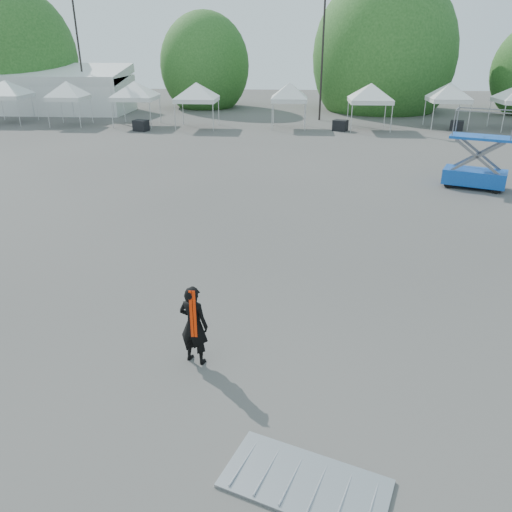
{
  "coord_description": "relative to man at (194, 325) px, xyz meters",
  "views": [
    {
      "loc": [
        0.89,
        -11.65,
        6.21
      ],
      "look_at": [
        0.05,
        -0.35,
        1.3
      ],
      "focal_mm": 35.0,
      "sensor_mm": 36.0,
      "label": 1
    }
  ],
  "objects": [
    {
      "name": "tent_a",
      "position": [
        -21.13,
        31.56,
        2.18
      ],
      "size": [
        4.51,
        4.51,
        3.88
      ],
      "color": "silver",
      "rests_on": "ground"
    },
    {
      "name": "ground",
      "position": [
        1.03,
        3.0,
        -0.88
      ],
      "size": [
        120.0,
        120.0,
        0.0
      ],
      "primitive_type": "plane",
      "color": "#474442",
      "rests_on": "ground"
    },
    {
      "name": "light_pole_west",
      "position": [
        -16.97,
        37.0,
        4.89
      ],
      "size": [
        0.6,
        0.25,
        10.3
      ],
      "color": "black",
      "rests_on": "ground"
    },
    {
      "name": "crate_west",
      "position": [
        -9.42,
        28.37,
        -0.48
      ],
      "size": [
        1.19,
        1.04,
        0.79
      ],
      "primitive_type": "cube",
      "rotation": [
        0.0,
        0.0,
        -0.28
      ],
      "color": "black",
      "rests_on": "ground"
    },
    {
      "name": "tent_c",
      "position": [
        -10.48,
        31.06,
        2.18
      ],
      "size": [
        4.49,
        4.49,
        3.88
      ],
      "color": "silver",
      "rests_on": "ground"
    },
    {
      "name": "crate_mid",
      "position": [
        5.35,
        29.59,
        -0.49
      ],
      "size": [
        1.23,
        1.13,
        0.78
      ],
      "primitive_type": "cube",
      "rotation": [
        0.0,
        0.0,
        -0.44
      ],
      "color": "black",
      "rests_on": "ground"
    },
    {
      "name": "light_pole_east",
      "position": [
        4.03,
        35.0,
        4.64
      ],
      "size": [
        0.6,
        0.25,
        9.8
      ],
      "color": "black",
      "rests_on": "ground"
    },
    {
      "name": "tent_g",
      "position": [
        13.47,
        31.5,
        2.18
      ],
      "size": [
        4.01,
        4.01,
        3.88
      ],
      "color": "silver",
      "rests_on": "ground"
    },
    {
      "name": "marquee",
      "position": [
        -20.97,
        38.0,
        1.09
      ],
      "size": [
        15.0,
        6.25,
        4.23
      ],
      "color": "silver",
      "rests_on": "ground"
    },
    {
      "name": "tent_e",
      "position": [
        1.49,
        30.66,
        2.18
      ],
      "size": [
        3.75,
        3.75,
        3.88
      ],
      "color": "silver",
      "rests_on": "ground"
    },
    {
      "name": "tent_f",
      "position": [
        7.49,
        30.38,
        2.18
      ],
      "size": [
        4.33,
        4.33,
        3.88
      ],
      "color": "silver",
      "rests_on": "ground"
    },
    {
      "name": "crate_east",
      "position": [
        14.05,
        30.4,
        -0.52
      ],
      "size": [
        1.11,
        0.98,
        0.72
      ],
      "primitive_type": "cube",
      "rotation": [
        0.0,
        0.0,
        -0.34
      ],
      "color": "black",
      "rests_on": "ground"
    },
    {
      "name": "tree_mid_w",
      "position": [
        -6.97,
        43.0,
        3.05
      ],
      "size": [
        4.16,
        4.16,
        6.33
      ],
      "color": "#382314",
      "rests_on": "ground"
    },
    {
      "name": "tree_mid_e",
      "position": [
        10.03,
        42.0,
        3.96
      ],
      "size": [
        5.12,
        5.12,
        7.79
      ],
      "color": "#382314",
      "rests_on": "ground"
    },
    {
      "name": "tree_far_w",
      "position": [
        -24.97,
        41.0,
        3.66
      ],
      "size": [
        4.8,
        4.8,
        7.3
      ],
      "color": "#382314",
      "rests_on": "ground"
    },
    {
      "name": "barrier_mid",
      "position": [
        2.26,
        -3.05,
        -0.84
      ],
      "size": [
        2.75,
        2.03,
        0.08
      ],
      "rotation": [
        0.0,
        0.0,
        -0.36
      ],
      "color": "#A2A5AA",
      "rests_on": "ground"
    },
    {
      "name": "tent_d",
      "position": [
        -5.48,
        30.17,
        2.18
      ],
      "size": [
        4.32,
        4.32,
        3.88
      ],
      "color": "silver",
      "rests_on": "ground"
    },
    {
      "name": "man",
      "position": [
        0.0,
        0.0,
        0.0
      ],
      "size": [
        0.74,
        0.61,
        1.75
      ],
      "rotation": [
        0.0,
        0.0,
        2.79
      ],
      "color": "black",
      "rests_on": "ground"
    },
    {
      "name": "scissor_lift",
      "position": [
        10.18,
        14.26,
        0.86
      ],
      "size": [
        2.98,
        2.27,
        3.45
      ],
      "rotation": [
        0.0,
        0.0,
        -0.4
      ],
      "color": "#0B3099",
      "rests_on": "ground"
    },
    {
      "name": "tent_b",
      "position": [
        -15.69,
        30.6,
        2.18
      ],
      "size": [
        3.79,
        3.79,
        3.88
      ],
      "color": "silver",
      "rests_on": "ground"
    }
  ]
}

